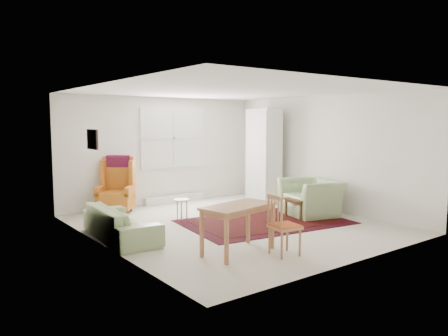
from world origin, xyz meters
TOP-DOWN VIEW (x-y plane):
  - room at (0.02, 0.21)m, footprint 5.04×5.54m
  - rug at (0.62, -0.20)m, footprint 3.33×2.39m
  - sofa at (-2.10, 0.34)m, footprint 0.84×1.90m
  - armchair at (1.83, -0.28)m, footprint 1.23×1.33m
  - wingback_chair at (-1.37, 2.29)m, footprint 1.01×1.02m
  - coffee_table at (1.46, -0.33)m, footprint 0.50×0.50m
  - stool at (-0.54, 0.98)m, footprint 0.34×0.34m
  - cabinet at (2.10, 1.50)m, footprint 0.57×0.94m
  - desk at (-1.04, -1.44)m, footprint 1.22×0.77m
  - desk_chair at (-0.57, -1.93)m, footprint 0.45×0.45m

SIDE VIEW (x-z plane):
  - rug at x=0.62m, z-range 0.00..0.03m
  - coffee_table at x=1.46m, z-range 0.00..0.40m
  - stool at x=-0.54m, z-range 0.00..0.41m
  - desk at x=-1.04m, z-range 0.00..0.72m
  - sofa at x=-2.10m, z-range 0.00..0.75m
  - armchair at x=1.83m, z-range 0.00..0.88m
  - desk_chair at x=-0.57m, z-range 0.00..0.89m
  - wingback_chair at x=-1.37m, z-range 0.00..1.22m
  - cabinet at x=2.10m, z-range 0.00..2.23m
  - room at x=0.02m, z-range 0.00..2.51m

